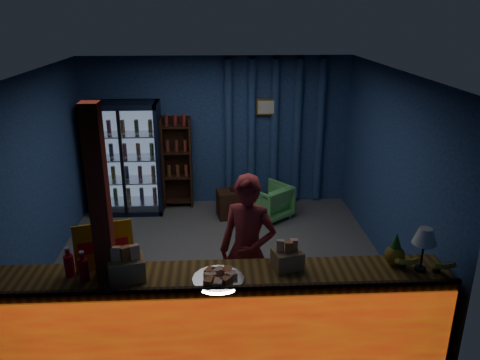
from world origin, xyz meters
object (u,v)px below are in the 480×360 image
object	(u,v)px
green_chair	(269,201)
table_lamp	(425,238)
pastry_tray	(218,278)
shopkeeper	(248,251)

from	to	relation	value
green_chair	table_lamp	bearing A→B (deg)	69.17
pastry_tray	table_lamp	size ratio (longest dim) A/B	1.08
green_chair	pastry_tray	xyz separation A→B (m)	(-0.87, -3.44, 0.69)
shopkeeper	table_lamp	world-z (taller)	shopkeeper
shopkeeper	table_lamp	distance (m)	1.79
shopkeeper	table_lamp	xyz separation A→B (m)	(1.62, -0.63, 0.44)
green_chair	table_lamp	size ratio (longest dim) A/B	1.42
shopkeeper	pastry_tray	size ratio (longest dim) A/B	3.55
pastry_tray	table_lamp	bearing A→B (deg)	2.37
shopkeeper	table_lamp	bearing A→B (deg)	0.30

